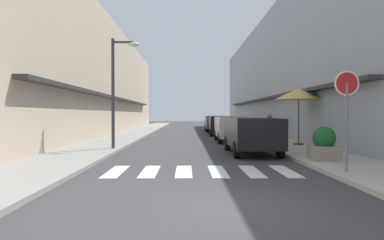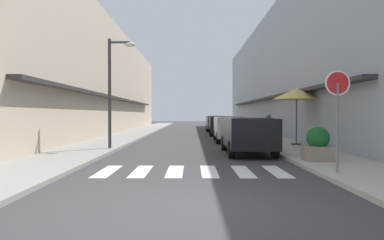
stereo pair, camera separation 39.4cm
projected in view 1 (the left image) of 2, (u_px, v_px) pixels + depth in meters
The scene contains 15 objects.
ground_plane at pixel (192, 136), 26.76m from camera, with size 113.11×113.11×0.00m, color #38383A.
sidewalk_left at pixel (130, 135), 26.69m from camera, with size 2.61×71.98×0.12m, color gray.
sidewalk_right at pixel (253, 135), 26.83m from camera, with size 2.61×71.98×0.12m, color #ADA899.
building_row_left at pixel (84, 80), 28.14m from camera, with size 5.50×48.27×8.64m.
building_row_right at pixel (298, 74), 28.38m from camera, with size 5.50×48.27×9.56m.
crosswalk at pixel (201, 171), 10.10m from camera, with size 5.20×2.20×0.01m.
parked_car_near at pixel (251, 131), 14.59m from camera, with size 1.81×4.48×1.47m.
parked_car_mid at pixel (232, 126), 20.85m from camera, with size 1.87×4.37×1.47m.
parked_car_far at pixel (221, 123), 27.32m from camera, with size 1.92×4.28×1.47m.
parked_car_distant at pixel (215, 122), 33.15m from camera, with size 1.83×3.92×1.47m.
round_street_sign at pixel (347, 94), 9.27m from camera, with size 0.65×0.07×2.61m.
street_lamp at pixel (118, 80), 15.75m from camera, with size 1.19×0.28×4.79m.
cafe_umbrella at pixel (299, 94), 17.66m from camera, with size 2.35×2.35×2.76m.
planter_corner at pixel (324, 145), 11.65m from camera, with size 0.86×0.86×1.09m.
pedestrian_walking_near at pixel (269, 125), 22.44m from camera, with size 0.34×0.34×1.59m.
Camera 1 is at (-0.40, -6.17, 1.60)m, focal length 33.80 mm.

